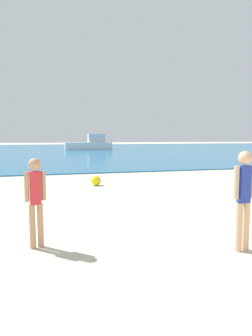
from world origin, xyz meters
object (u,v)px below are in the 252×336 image
Objects in this scene: person_distant at (36,197)px; boat_far at (90,144)px; beach_ball at (96,181)px; person_standing at (244,195)px.

person_distant is 37.67m from boat_far.
boat_far is 31.37m from beach_ball.
person_standing is 1.08× the size of person_distant.
beach_ball is (1.99, 6.08, -0.65)m from person_distant.
person_standing is 38.26m from boat_far.
beach_ball is at bearing -83.59° from person_standing.
beach_ball is at bearing 82.09° from boat_far.
person_distant is 3.93× the size of beach_ball.
person_standing is at bearing 85.31° from boat_far.
person_distant reaches higher than beach_ball.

